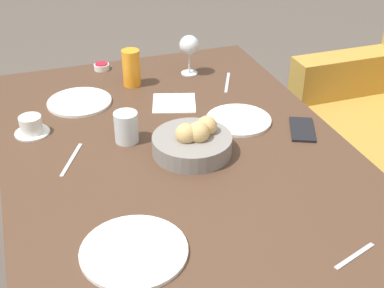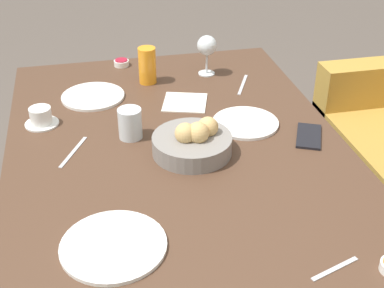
{
  "view_description": "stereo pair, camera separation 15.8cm",
  "coord_description": "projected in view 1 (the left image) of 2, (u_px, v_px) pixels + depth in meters",
  "views": [
    {
      "loc": [
        1.28,
        -0.4,
        1.57
      ],
      "look_at": [
        0.01,
        0.04,
        0.74
      ],
      "focal_mm": 50.0,
      "sensor_mm": 36.0,
      "label": 1
    },
    {
      "loc": [
        1.33,
        -0.25,
        1.57
      ],
      "look_at": [
        0.01,
        0.04,
        0.74
      ],
      "focal_mm": 50.0,
      "sensor_mm": 36.0,
      "label": 2
    }
  ],
  "objects": [
    {
      "name": "dining_table",
      "position": [
        180.0,
        174.0,
        1.64
      ],
      "size": [
        1.52,
        1.03,
        0.71
      ],
      "color": "#4C3323",
      "rests_on": "ground_plane"
    },
    {
      "name": "bread_basket",
      "position": [
        193.0,
        142.0,
        1.58
      ],
      "size": [
        0.24,
        0.24,
        0.11
      ],
      "color": "gray",
      "rests_on": "dining_table"
    },
    {
      "name": "plate_near_left",
      "position": [
        79.0,
        102.0,
        1.87
      ],
      "size": [
        0.22,
        0.22,
        0.01
      ],
      "color": "white",
      "rests_on": "dining_table"
    },
    {
      "name": "plate_near_right",
      "position": [
        134.0,
        251.0,
        1.23
      ],
      "size": [
        0.25,
        0.25,
        0.01
      ],
      "color": "white",
      "rests_on": "dining_table"
    },
    {
      "name": "plate_far_center",
      "position": [
        238.0,
        120.0,
        1.76
      ],
      "size": [
        0.22,
        0.22,
        0.01
      ],
      "color": "white",
      "rests_on": "dining_table"
    },
    {
      "name": "juice_glass",
      "position": [
        131.0,
        68.0,
        1.97
      ],
      "size": [
        0.07,
        0.07,
        0.14
      ],
      "color": "orange",
      "rests_on": "dining_table"
    },
    {
      "name": "water_tumbler",
      "position": [
        126.0,
        127.0,
        1.63
      ],
      "size": [
        0.07,
        0.07,
        0.1
      ],
      "color": "silver",
      "rests_on": "dining_table"
    },
    {
      "name": "wine_glass",
      "position": [
        189.0,
        47.0,
        2.03
      ],
      "size": [
        0.08,
        0.08,
        0.16
      ],
      "color": "silver",
      "rests_on": "dining_table"
    },
    {
      "name": "coffee_cup",
      "position": [
        31.0,
        126.0,
        1.68
      ],
      "size": [
        0.11,
        0.11,
        0.06
      ],
      "color": "white",
      "rests_on": "dining_table"
    },
    {
      "name": "jam_bowl_berry",
      "position": [
        102.0,
        66.0,
        2.12
      ],
      "size": [
        0.06,
        0.06,
        0.03
      ],
      "color": "white",
      "rests_on": "dining_table"
    },
    {
      "name": "fork_silver",
      "position": [
        71.0,
        159.0,
        1.56
      ],
      "size": [
        0.16,
        0.09,
        0.0
      ],
      "color": "#B7B7BC",
      "rests_on": "dining_table"
    },
    {
      "name": "knife_silver",
      "position": [
        227.0,
        82.0,
        2.02
      ],
      "size": [
        0.16,
        0.09,
        0.0
      ],
      "color": "#B7B7BC",
      "rests_on": "dining_table"
    },
    {
      "name": "spoon_coffee",
      "position": [
        355.0,
        256.0,
        1.22
      ],
      "size": [
        0.05,
        0.13,
        0.0
      ],
      "color": "#B7B7BC",
      "rests_on": "dining_table"
    },
    {
      "name": "napkin",
      "position": [
        174.0,
        103.0,
        1.87
      ],
      "size": [
        0.19,
        0.19,
        0.0
      ],
      "color": "silver",
      "rests_on": "dining_table"
    },
    {
      "name": "cell_phone",
      "position": [
        302.0,
        129.0,
        1.71
      ],
      "size": [
        0.17,
        0.13,
        0.01
      ],
      "color": "black",
      "rests_on": "dining_table"
    }
  ]
}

